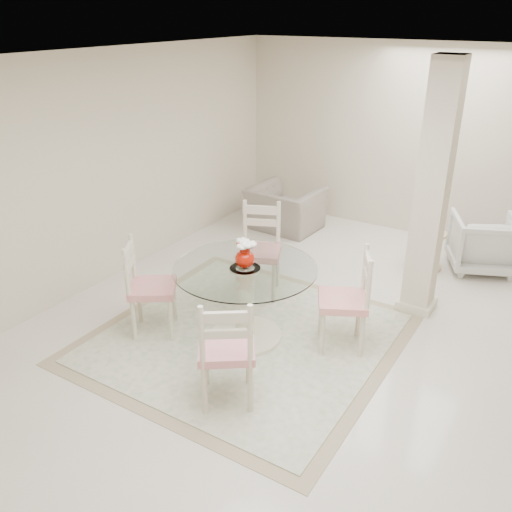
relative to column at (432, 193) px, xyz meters
The scene contains 13 objects.
ground 1.94m from the column, 111.04° to the right, with size 7.00×7.00×0.00m, color white.
room_shell 1.48m from the column, 111.04° to the right, with size 6.02×7.02×2.71m.
column is the anchor object (origin of this frame).
area_rug 2.43m from the column, 129.83° to the right, with size 2.88×2.88×0.02m.
dining_table 2.23m from the column, 129.83° to the right, with size 1.40×1.40×0.81m.
red_vase 2.06m from the column, 129.71° to the right, with size 0.22×0.21×0.29m.
dining_chair_east 1.41m from the column, 107.38° to the right, with size 0.62×0.62×1.14m.
dining_chair_north 1.95m from the column, 160.33° to the right, with size 0.63×0.63×1.19m.
dining_chair_west 3.07m from the column, 138.46° to the right, with size 0.63×0.63×1.13m.
dining_chair_south 2.74m from the column, 109.34° to the right, with size 0.64×0.64×1.15m.
recliner_taupe 2.94m from the column, 151.82° to the left, with size 1.00×0.87×0.65m, color gray.
armchair_white 1.78m from the column, 74.61° to the left, with size 0.77×0.79×0.72m, color silver.
side_table 1.57m from the column, 102.42° to the left, with size 0.48×0.48×0.50m.
Camera 1 is at (1.78, -4.18, 3.08)m, focal length 38.00 mm.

